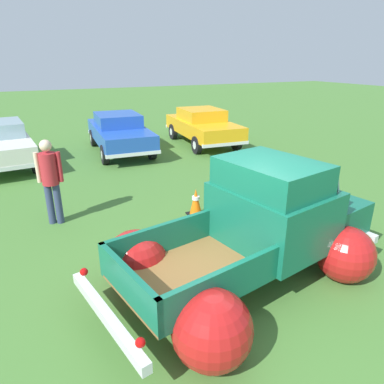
% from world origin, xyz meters
% --- Properties ---
extents(ground_plane, '(80.00, 80.00, 0.00)m').
position_xyz_m(ground_plane, '(0.00, 0.00, 0.00)').
color(ground_plane, '#477A33').
extents(vintage_pickup_truck, '(4.89, 3.42, 1.96)m').
position_xyz_m(vintage_pickup_truck, '(0.38, 0.07, 0.76)').
color(vintage_pickup_truck, black).
rests_on(vintage_pickup_truck, ground).
extents(show_car_1, '(2.15, 4.49, 1.43)m').
position_xyz_m(show_car_1, '(-3.52, 8.98, 0.78)').
color(show_car_1, black).
rests_on(show_car_1, ground).
extents(show_car_2, '(2.08, 4.58, 1.43)m').
position_xyz_m(show_car_2, '(0.46, 9.05, 0.78)').
color(show_car_2, black).
rests_on(show_car_2, ground).
extents(show_car_3, '(2.15, 4.45, 1.43)m').
position_xyz_m(show_car_3, '(3.90, 8.89, 0.78)').
color(show_car_3, black).
rests_on(show_car_3, ground).
extents(spectator_0, '(0.53, 0.43, 1.84)m').
position_xyz_m(spectator_0, '(-2.41, 3.56, 1.06)').
color(spectator_0, navy).
rests_on(spectator_0, ground).
extents(lane_cone_0, '(0.36, 0.36, 0.63)m').
position_xyz_m(lane_cone_0, '(1.66, 2.82, 0.31)').
color(lane_cone_0, black).
rests_on(lane_cone_0, ground).
extents(lane_cone_1, '(0.36, 0.36, 0.63)m').
position_xyz_m(lane_cone_1, '(0.50, 2.61, 0.31)').
color(lane_cone_1, black).
rests_on(lane_cone_1, ground).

